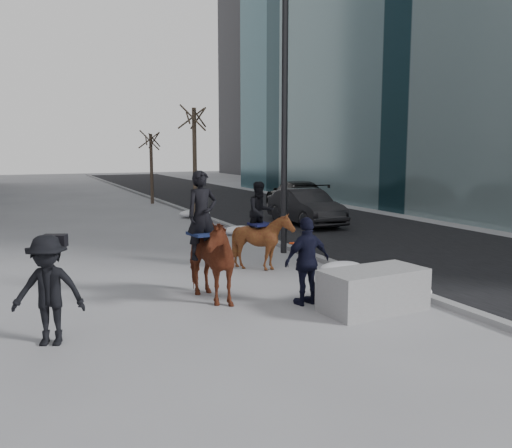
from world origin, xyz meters
name	(u,v)px	position (x,y,z in m)	size (l,w,h in m)	color
ground	(281,308)	(0.00, 0.00, 0.00)	(120.00, 120.00, 0.00)	gray
road	(323,223)	(7.00, 10.00, 0.01)	(8.00, 90.00, 0.01)	black
curb	(234,228)	(3.00, 10.00, 0.06)	(0.25, 90.00, 0.12)	gray
planter	(373,290)	(1.54, -0.86, 0.40)	(2.01, 1.01, 0.80)	gray
car_near	(305,207)	(6.13, 9.99, 0.72)	(1.52, 4.37, 1.44)	black
car_far	(296,195)	(8.40, 15.05, 0.73)	(2.04, 5.02, 1.46)	black
tree_near	(195,159)	(2.40, 12.90, 2.64)	(1.20, 1.20, 5.28)	#32291E
tree_far	(151,165)	(2.40, 20.78, 2.14)	(1.20, 1.20, 4.29)	#33261E
mounted_left	(205,253)	(-1.18, 1.12, 0.98)	(1.23, 2.16, 2.64)	#4C1A0F
mounted_right	(262,235)	(1.08, 3.23, 0.90)	(1.28, 1.41, 2.25)	#4B190F
feeder	(307,261)	(0.58, 0.03, 0.88)	(1.07, 0.91, 1.75)	black
camera_crew	(48,290)	(-4.22, -0.27, 0.89)	(1.29, 1.02, 1.75)	black
lamppost	(287,80)	(2.60, 4.85, 4.99)	(0.25, 1.83, 9.09)	black
snow_piles	(249,234)	(2.70, 7.81, 0.16)	(1.41, 15.24, 0.36)	white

